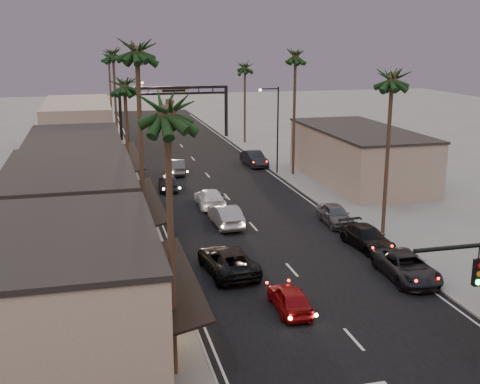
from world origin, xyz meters
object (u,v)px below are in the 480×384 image
palm_ra (392,73)px  curbside_near (407,267)px  palm_la (167,102)px  palm_lc (124,80)px  streetlight_right (275,123)px  palm_ld (113,51)px  oncoming_red (290,298)px  palm_far (108,54)px  arch (174,99)px  palm_rc (245,64)px  oncoming_pickup (228,260)px  streetlight_left (129,112)px  palm_rb (296,52)px  oncoming_silver (226,216)px  palm_lb (137,45)px  curbside_black (367,238)px

palm_ra → curbside_near: 13.54m
palm_la → palm_lc: 27.02m
palm_la → streetlight_right: bearing=66.7°
palm_lc → palm_ld: bearing=90.0°
palm_lc → oncoming_red: 25.26m
palm_far → palm_ld: bearing=-90.7°
streetlight_right → curbside_near: (-0.85, -28.92, -4.58)m
arch → curbside_near: arch is taller
palm_la → curbside_near: (14.67, 7.08, -10.69)m
arch → palm_rc: (8.60, -6.00, 4.94)m
arch → oncoming_pickup: arch is taller
streetlight_left → curbside_near: 44.12m
palm_rc → oncoming_red: (-10.54, -50.32, -9.78)m
curbside_near → palm_rc: bearing=89.7°
palm_ld → palm_rc: bearing=27.6°
palm_ra → oncoming_pickup: 17.03m
palm_ra → streetlight_right: bearing=94.6°
streetlight_left → palm_la: (-1.68, -49.00, 6.11)m
palm_rc → oncoming_pickup: (-12.51, -44.47, -9.67)m
palm_lc → streetlight_left: bearing=85.6°
palm_rb → oncoming_pickup: palm_rb is taller
palm_rc → curbside_near: (-2.53, -47.92, -9.72)m
streetlight_right → curbside_near: bearing=-91.7°
streetlight_right → oncoming_silver: (-8.89, -16.31, -4.52)m
streetlight_left → curbside_near: bearing=-72.8°
streetlight_right → oncoming_red: 32.88m
palm_la → palm_rb: palm_rb is taller
oncoming_silver → palm_far: bearing=-85.0°
palm_rb → arch: bearing=108.3°
palm_far → palm_ra: bearing=-72.6°
palm_far → streetlight_right: bearing=-65.2°
palm_ra → oncoming_red: bearing=-135.6°
palm_la → curbside_near: 19.49m
palm_ld → palm_lb: bearing=-90.0°
streetlight_right → palm_rb: palm_rb is taller
palm_ra → oncoming_silver: (-10.57, 4.69, -10.63)m
streetlight_left → palm_rb: size_ratio=0.63×
arch → curbside_black: (6.20, -48.41, -4.80)m
palm_lc → oncoming_silver: (6.63, -7.31, -9.66)m
streetlight_left → palm_ld: 7.88m
palm_lc → oncoming_red: size_ratio=3.03×
streetlight_right → palm_ra: bearing=-85.4°
oncoming_red → oncoming_silver: 15.01m
streetlight_right → palm_ra: 21.94m
palm_lb → oncoming_silver: bearing=45.3°
palm_rb → oncoming_pickup: (-12.51, -24.47, -11.62)m
palm_rc → curbside_black: palm_rc is taller
palm_ld → curbside_near: size_ratio=2.63×
arch → oncoming_silver: arch is taller
oncoming_red → curbside_black: curbside_black is taller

